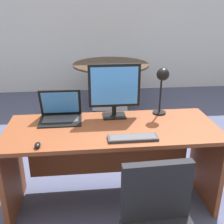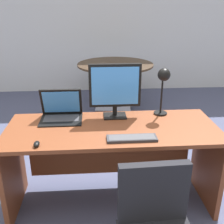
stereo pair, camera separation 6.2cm
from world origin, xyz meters
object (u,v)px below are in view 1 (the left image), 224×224
at_px(laptop, 60,110).
at_px(keyboard, 133,138).
at_px(desk_lamp, 162,81).
at_px(desk, 112,149).
at_px(meeting_chair_near, 110,108).
at_px(meeting_table, 111,75).
at_px(mouse, 38,145).
at_px(monitor, 114,88).

relative_size(laptop, keyboard, 0.96).
bearing_deg(desk_lamp, desk, -158.89).
xyz_separation_m(laptop, meeting_chair_near, (0.56, 1.27, -0.49)).
height_order(laptop, meeting_table, laptop).
relative_size(mouse, desk_lamp, 0.18).
bearing_deg(meeting_chair_near, monitor, -93.94).
xyz_separation_m(keyboard, meeting_table, (0.10, 2.60, -0.17)).
bearing_deg(meeting_table, mouse, -106.39).
bearing_deg(mouse, monitor, 39.85).
bearing_deg(mouse, keyboard, 4.19).
distance_m(keyboard, mouse, 0.69).
bearing_deg(monitor, meeting_table, 85.09).
distance_m(monitor, meeting_chair_near, 1.45).
xyz_separation_m(desk, keyboard, (0.13, -0.28, 0.24)).
bearing_deg(mouse, desk_lamp, 26.39).
height_order(keyboard, meeting_table, meeting_table).
xyz_separation_m(desk, monitor, (0.04, 0.17, 0.50)).
xyz_separation_m(desk, meeting_table, (0.22, 2.33, 0.07)).
relative_size(desk, desk_lamp, 4.04).
relative_size(monitor, meeting_chair_near, 0.55).
distance_m(laptop, desk_lamp, 0.92).
height_order(monitor, meeting_chair_near, monitor).
distance_m(desk, laptop, 0.56).
distance_m(keyboard, meeting_table, 2.61).
distance_m(desk, mouse, 0.69).
xyz_separation_m(monitor, laptop, (-0.47, 0.01, -0.19)).
relative_size(keyboard, meeting_table, 0.30).
relative_size(keyboard, meeting_chair_near, 0.43).
xyz_separation_m(monitor, desk_lamp, (0.42, 0.01, 0.05)).
relative_size(meeting_table, meeting_chair_near, 1.45).
bearing_deg(meeting_table, monitor, -94.91).
distance_m(desk, keyboard, 0.39).
bearing_deg(monitor, desk, -102.92).
height_order(monitor, laptop, monitor).
xyz_separation_m(desk, laptop, (-0.43, 0.18, 0.31)).
height_order(mouse, meeting_chair_near, meeting_chair_near).
distance_m(laptop, mouse, 0.52).
relative_size(laptop, meeting_chair_near, 0.42).
bearing_deg(desk_lamp, laptop, -179.91).
height_order(meeting_table, meeting_chair_near, meeting_chair_near).
bearing_deg(keyboard, monitor, 101.32).
relative_size(monitor, keyboard, 1.27).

